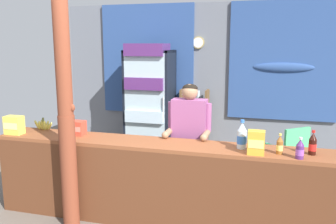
% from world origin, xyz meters
% --- Properties ---
extents(ground_plane, '(8.04, 8.04, 0.00)m').
position_xyz_m(ground_plane, '(0.00, 1.24, 0.00)').
color(ground_plane, '#665B51').
extents(back_wall_curtained, '(5.46, 0.22, 2.68)m').
position_xyz_m(back_wall_curtained, '(0.00, 3.14, 1.39)').
color(back_wall_curtained, slate).
rests_on(back_wall_curtained, ground).
extents(stall_counter, '(3.91, 0.48, 0.93)m').
position_xyz_m(stall_counter, '(-0.10, 0.34, 0.57)').
color(stall_counter, brown).
rests_on(stall_counter, ground).
extents(timber_post, '(0.20, 0.18, 2.49)m').
position_xyz_m(timber_post, '(-1.07, 0.11, 1.20)').
color(timber_post, brown).
rests_on(timber_post, ground).
extents(drink_fridge, '(0.78, 0.66, 1.99)m').
position_xyz_m(drink_fridge, '(-0.97, 2.58, 1.09)').
color(drink_fridge, black).
rests_on(drink_fridge, ground).
extents(bottle_shelf_rack, '(0.48, 0.28, 1.21)m').
position_xyz_m(bottle_shelf_rack, '(-0.25, 2.86, 0.63)').
color(bottle_shelf_rack, brown).
rests_on(bottle_shelf_rack, ground).
extents(plastic_lawn_chair, '(0.62, 0.62, 0.86)m').
position_xyz_m(plastic_lawn_chair, '(1.31, 1.96, 0.49)').
color(plastic_lawn_chair, '#4CC675').
rests_on(plastic_lawn_chair, ground).
extents(shopkeeper, '(0.52, 0.42, 1.53)m').
position_xyz_m(shopkeeper, '(0.08, 0.91, 0.96)').
color(shopkeeper, '#28282D').
rests_on(shopkeeper, ground).
extents(soda_bottle_water, '(0.10, 0.10, 0.30)m').
position_xyz_m(soda_bottle_water, '(0.73, 0.47, 1.06)').
color(soda_bottle_water, silver).
rests_on(soda_bottle_water, stall_counter).
extents(soda_bottle_cola, '(0.07, 0.07, 0.24)m').
position_xyz_m(soda_bottle_cola, '(1.40, 0.45, 1.03)').
color(soda_bottle_cola, black).
rests_on(soda_bottle_cola, stall_counter).
extents(soda_bottle_grape_soda, '(0.08, 0.08, 0.21)m').
position_xyz_m(soda_bottle_grape_soda, '(1.28, 0.28, 1.02)').
color(soda_bottle_grape_soda, '#56286B').
rests_on(soda_bottle_grape_soda, stall_counter).
extents(soda_bottle_iced_tea, '(0.06, 0.06, 0.21)m').
position_xyz_m(soda_bottle_iced_tea, '(1.10, 0.38, 1.01)').
color(soda_bottle_iced_tea, brown).
rests_on(soda_bottle_iced_tea, stall_counter).
extents(snack_box_choco_powder, '(0.16, 0.12, 0.24)m').
position_xyz_m(snack_box_choco_powder, '(0.87, 0.31, 1.04)').
color(snack_box_choco_powder, gold).
rests_on(snack_box_choco_powder, stall_counter).
extents(snack_box_crackers, '(0.18, 0.15, 0.17)m').
position_xyz_m(snack_box_crackers, '(-1.18, 0.51, 1.01)').
color(snack_box_crackers, '#E5422D').
rests_on(snack_box_crackers, stall_counter).
extents(snack_box_instant_noodle, '(0.21, 0.14, 0.22)m').
position_xyz_m(snack_box_instant_noodle, '(-1.93, 0.35, 1.04)').
color(snack_box_instant_noodle, '#EAD14C').
rests_on(snack_box_instant_noodle, stall_counter).
extents(banana_bunch, '(0.27, 0.06, 0.16)m').
position_xyz_m(banana_bunch, '(-1.72, 0.63, 0.99)').
color(banana_bunch, '#CCC14C').
rests_on(banana_bunch, stall_counter).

